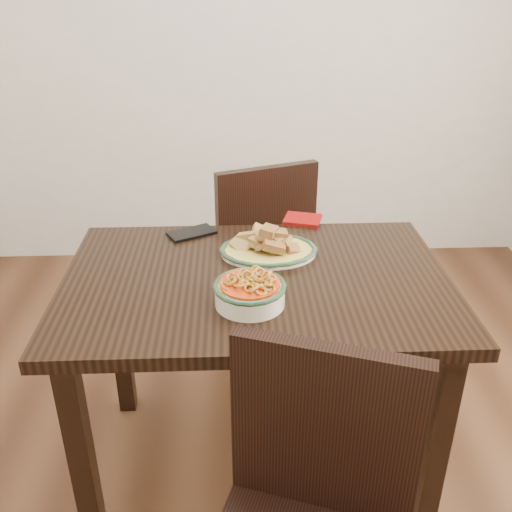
{
  "coord_description": "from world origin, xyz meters",
  "views": [
    {
      "loc": [
        0.03,
        -1.39,
        1.57
      ],
      "look_at": [
        0.1,
        0.1,
        0.81
      ],
      "focal_mm": 40.0,
      "sensor_mm": 36.0,
      "label": 1
    }
  ],
  "objects_px": {
    "dining_table": "(256,307)",
    "fish_plate": "(269,241)",
    "noodle_bowl": "(250,290)",
    "smartphone": "(192,233)",
    "chair_far": "(257,248)"
  },
  "relations": [
    {
      "from": "dining_table",
      "to": "fish_plate",
      "type": "relative_size",
      "value": 3.78
    },
    {
      "from": "noodle_bowl",
      "to": "smartphone",
      "type": "relative_size",
      "value": 1.28
    },
    {
      "from": "dining_table",
      "to": "chair_far",
      "type": "xyz_separation_m",
      "value": [
        0.03,
        0.71,
        -0.15
      ]
    },
    {
      "from": "smartphone",
      "to": "fish_plate",
      "type": "bearing_deg",
      "value": -60.02
    },
    {
      "from": "dining_table",
      "to": "noodle_bowl",
      "type": "relative_size",
      "value": 5.73
    },
    {
      "from": "noodle_bowl",
      "to": "smartphone",
      "type": "height_order",
      "value": "noodle_bowl"
    },
    {
      "from": "chair_far",
      "to": "fish_plate",
      "type": "distance_m",
      "value": 0.63
    },
    {
      "from": "noodle_bowl",
      "to": "smartphone",
      "type": "xyz_separation_m",
      "value": [
        -0.18,
        0.46,
        -0.04
      ]
    },
    {
      "from": "chair_far",
      "to": "smartphone",
      "type": "bearing_deg",
      "value": 38.35
    },
    {
      "from": "fish_plate",
      "to": "chair_far",
      "type": "bearing_deg",
      "value": 91.38
    },
    {
      "from": "dining_table",
      "to": "noodle_bowl",
      "type": "distance_m",
      "value": 0.21
    },
    {
      "from": "chair_far",
      "to": "fish_plate",
      "type": "bearing_deg",
      "value": 71.07
    },
    {
      "from": "chair_far",
      "to": "dining_table",
      "type": "bearing_deg",
      "value": 67.09
    },
    {
      "from": "fish_plate",
      "to": "dining_table",
      "type": "bearing_deg",
      "value": -106.77
    },
    {
      "from": "fish_plate",
      "to": "smartphone",
      "type": "xyz_separation_m",
      "value": [
        -0.25,
        0.16,
        -0.04
      ]
    }
  ]
}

